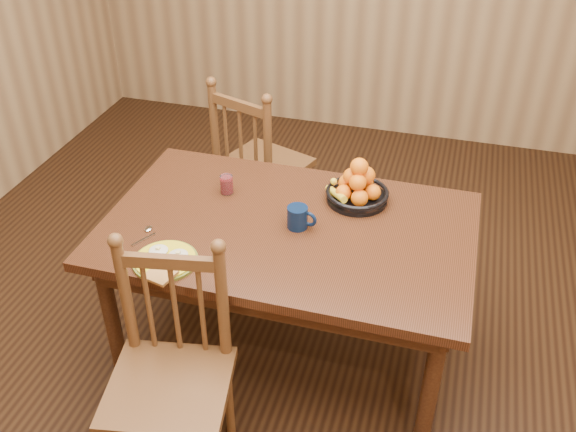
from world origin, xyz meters
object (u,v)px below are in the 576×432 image
(fruit_bowl, at_px, (357,188))
(breakfast_plate, at_px, (165,260))
(chair_near, at_px, (171,376))
(coffee_mug, at_px, (298,217))
(dining_table, at_px, (288,241))
(chair_far, at_px, (259,165))

(fruit_bowl, bearing_deg, breakfast_plate, -134.41)
(chair_near, xyz_separation_m, coffee_mug, (0.30, 0.72, 0.31))
(dining_table, distance_m, breakfast_plate, 0.57)
(fruit_bowl, bearing_deg, coffee_mug, -126.11)
(breakfast_plate, xyz_separation_m, coffee_mug, (0.45, 0.39, 0.04))
(chair_far, distance_m, fruit_bowl, 0.97)
(breakfast_plate, bearing_deg, dining_table, 43.77)
(chair_near, height_order, breakfast_plate, chair_near)
(chair_near, bearing_deg, fruit_bowl, 52.51)
(breakfast_plate, height_order, fruit_bowl, fruit_bowl)
(dining_table, distance_m, fruit_bowl, 0.40)
(chair_far, relative_size, fruit_bowl, 3.49)
(dining_table, distance_m, chair_near, 0.78)
(breakfast_plate, bearing_deg, chair_far, 91.24)
(dining_table, xyz_separation_m, breakfast_plate, (-0.40, -0.39, 0.10))
(breakfast_plate, distance_m, fruit_bowl, 0.93)
(dining_table, bearing_deg, chair_near, -109.86)
(dining_table, bearing_deg, coffee_mug, 2.45)
(dining_table, xyz_separation_m, coffee_mug, (0.05, 0.00, 0.14))
(chair_near, distance_m, coffee_mug, 0.84)
(breakfast_plate, xyz_separation_m, fruit_bowl, (0.65, 0.66, 0.05))
(coffee_mug, bearing_deg, chair_far, 118.31)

